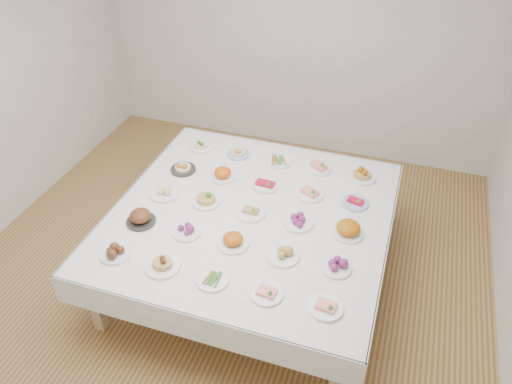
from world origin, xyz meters
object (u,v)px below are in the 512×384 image
(dish_24, at_px, (362,172))
(display_table, at_px, (251,219))
(dish_12, at_px, (251,211))
(dish_0, at_px, (115,251))

(dish_24, bearing_deg, display_table, -135.02)
(display_table, xyz_separation_m, dish_12, (0.00, -0.01, 0.10))
(dish_0, relative_size, dish_12, 0.95)
(dish_0, xyz_separation_m, dish_24, (1.70, 1.69, 0.03))
(display_table, height_order, dish_0, dish_0)
(display_table, relative_size, dish_24, 9.14)
(dish_12, bearing_deg, dish_0, -135.63)
(display_table, distance_m, dish_12, 0.10)
(dish_0, distance_m, dish_12, 1.20)
(dish_12, xyz_separation_m, dish_24, (0.85, 0.85, 0.04))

